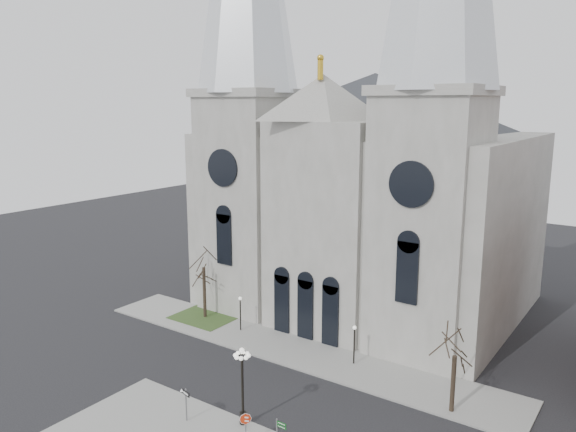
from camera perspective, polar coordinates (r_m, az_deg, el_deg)
The scene contains 11 objects.
ground at distance 42.69m, azimuth -8.69°, elevation -18.28°, with size 160.00×160.00×0.00m, color black.
sidewalk_far at distance 50.23m, azimuth 0.21°, elevation -13.28°, with size 40.00×6.00×0.14m, color gray.
grass_patch at distance 57.37m, azimuth -8.41°, elevation -10.14°, with size 6.00×5.00×0.18m, color #2E4B20.
cathedral at distance 55.84m, azimuth 7.26°, elevation 8.69°, with size 33.00×26.66×54.00m.
tree_left at distance 55.60m, azimuth -8.57°, elevation -4.87°, with size 3.20×3.20×7.50m.
tree_right at distance 40.70m, azimuth 16.60°, elevation -13.15°, with size 3.20×3.20×6.00m.
ped_lamp_left at distance 53.09m, azimuth -4.87°, elevation -9.27°, with size 0.32×0.32×3.26m.
ped_lamp_right at distance 46.85m, azimuth 6.75°, elevation -12.23°, with size 0.32×0.32×3.26m.
stop_sign at distance 37.10m, azimuth -4.32°, elevation -20.11°, with size 0.71×0.32×2.13m.
globe_lamp at distance 38.21m, azimuth -4.67°, elevation -15.94°, with size 1.39×1.39×5.39m.
one_way_sign at distance 39.89m, azimuth -10.33°, elevation -17.85°, with size 0.99×0.29×2.30m.
Camera 1 is at (26.01, -26.49, 21.08)m, focal length 35.00 mm.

